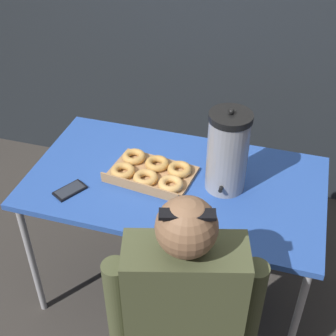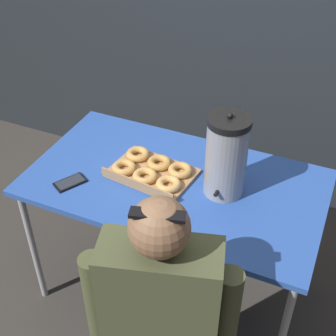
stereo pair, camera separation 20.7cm
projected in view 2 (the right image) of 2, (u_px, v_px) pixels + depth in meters
ground_plane at (174, 287)px, 2.56m from camera, size 12.00×12.00×0.00m
folding_table at (175, 189)px, 2.13m from camera, size 1.32×0.74×0.75m
donut_box at (152, 171)px, 2.11m from camera, size 0.40×0.30×0.05m
coffee_urn at (226, 156)px, 1.93m from camera, size 0.18×0.20×0.39m
cell_phone at (70, 182)px, 2.08m from camera, size 0.13×0.16×0.01m
person_seated at (161, 329)px, 1.71m from camera, size 0.53×0.30×1.18m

